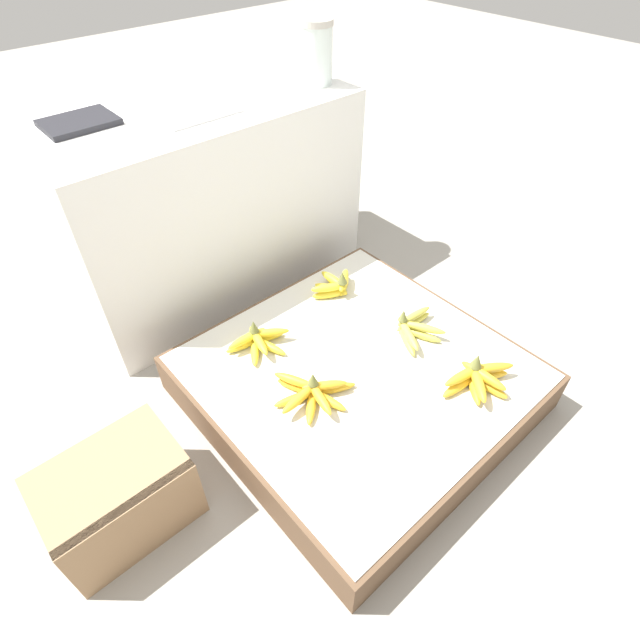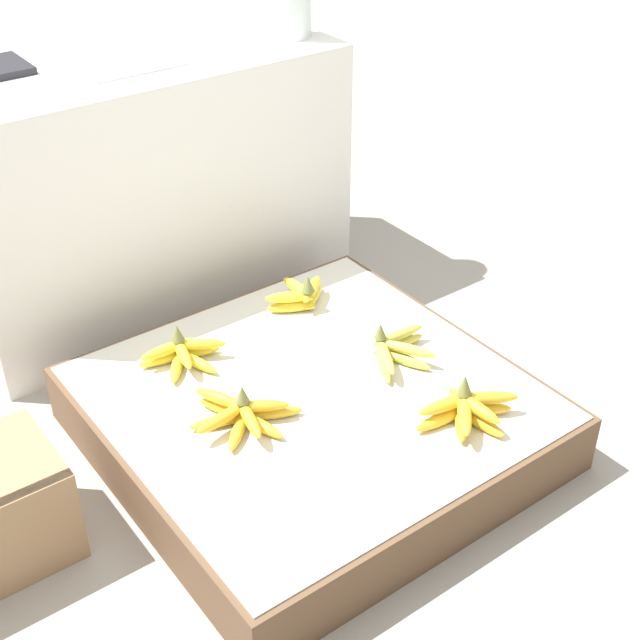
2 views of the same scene
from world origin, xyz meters
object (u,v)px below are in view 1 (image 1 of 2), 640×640
Objects in this scene: banana_bunch_middle_midleft at (413,328)px; glass_jar at (316,52)px; banana_bunch_back_left at (258,340)px; wooden_crate at (119,496)px; banana_bunch_back_midleft at (336,285)px; foam_tray_white at (192,110)px; banana_bunch_front_midleft at (477,378)px; banana_bunch_middle_left at (312,393)px.

banana_bunch_middle_midleft is 0.99× the size of glass_jar.
banana_bunch_middle_midleft is 0.51m from banana_bunch_back_left.
wooden_crate is 0.96m from banana_bunch_back_midleft.
wooden_crate is 1.68× the size of banana_bunch_back_left.
banana_bunch_middle_midleft is at bearing -35.03° from banana_bunch_back_left.
banana_bunch_back_left is at bearing -144.80° from glass_jar.
banana_bunch_back_left reaches higher than banana_bunch_middle_midleft.
banana_bunch_back_left is at bearing -108.63° from foam_tray_white.
foam_tray_white is (-0.22, 1.07, 0.54)m from banana_bunch_front_midleft.
banana_bunch_middle_left reaches higher than wooden_crate.
banana_bunch_back_midleft is at bearing -66.95° from foam_tray_white.
foam_tray_white is (-0.24, 0.80, 0.54)m from banana_bunch_middle_midleft.
banana_bunch_middle_midleft is at bearing -107.33° from glass_jar.
wooden_crate is at bearing -137.41° from foam_tray_white.
banana_bunch_front_midleft is at bearing -95.06° from banana_bunch_middle_midleft.
banana_bunch_middle_midleft reaches higher than wooden_crate.
foam_tray_white is at bearing 42.59° from wooden_crate.
banana_bunch_middle_left is at bearing -11.30° from wooden_crate.
wooden_crate is at bearing -152.82° from glass_jar.
wooden_crate is 1.66× the size of glass_jar.
glass_jar is 0.49m from foam_tray_white.
banana_bunch_back_midleft reaches higher than banana_bunch_middle_left.
banana_bunch_back_left is at bearing -174.14° from banana_bunch_back_midleft.
banana_bunch_middle_left is 1.21× the size of banana_bunch_back_left.
banana_bunch_front_midleft reaches higher than banana_bunch_back_midleft.
glass_jar is at bearing 75.77° from banana_bunch_front_midleft.
banana_bunch_middle_midleft is 1.00m from foam_tray_white.
banana_bunch_back_left is at bearing 144.97° from banana_bunch_middle_midleft.
banana_bunch_front_midleft is at bearing -88.23° from banana_bunch_back_midleft.
glass_jar reaches higher than foam_tray_white.
banana_bunch_back_midleft is at bearing 5.86° from banana_bunch_back_left.
banana_bunch_front_midleft is at bearing -104.23° from glass_jar.
banana_bunch_front_midleft is 0.97× the size of foam_tray_white.
banana_bunch_middle_midleft is (0.98, -0.13, 0.06)m from wooden_crate.
banana_bunch_middle_left is at bearing -140.72° from banana_bunch_back_midleft.
banana_bunch_front_midleft reaches higher than wooden_crate.
banana_bunch_back_midleft is 0.97× the size of glass_jar.
glass_jar reaches higher than banana_bunch_middle_left.
glass_jar reaches higher than banana_bunch_front_midleft.
banana_bunch_front_midleft is 0.27m from banana_bunch_middle_midleft.
wooden_crate is 1.03m from banana_bunch_front_midleft.
banana_bunch_middle_midleft is at bearing -73.14° from foam_tray_white.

